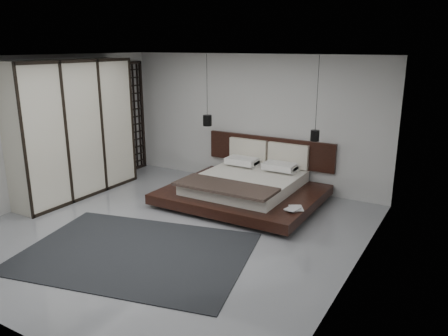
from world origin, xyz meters
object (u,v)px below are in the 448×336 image
Objects in this scene: rug at (136,252)px; lattice_screen at (131,118)px; pendant_left at (207,120)px; wardrobe at (74,129)px; pendant_right at (315,135)px; bed at (246,186)px.

lattice_screen is at bearing 132.00° from rug.
wardrobe is at bearing -136.76° from pendant_left.
lattice_screen is 1.75× the size of pendant_left.
rug is (-1.54, -3.30, -1.35)m from pendant_right.
wardrobe is (-1.97, -1.85, -0.08)m from pendant_left.
bed is 2.87m from rug.
pendant_right is 0.47× the size of rug.
lattice_screen is 4.73m from rug.
bed is (3.40, -0.55, -1.01)m from lattice_screen.
wardrobe reaches higher than bed.
wardrobe is (0.25, -1.93, 0.06)m from lattice_screen.
lattice_screen is 4.59m from pendant_right.
pendant_right is at bearing 0.00° from pendant_left.
rug is at bearing -75.98° from pendant_left.
lattice_screen is 0.79× the size of rug.
bed is at bearing 23.78° from wardrobe.
lattice_screen reaches higher than bed.
lattice_screen is at bearing 97.41° from wardrobe.
pendant_left reaches higher than rug.
rug is at bearing -27.37° from wardrobe.
pendant_right reaches higher than rug.
pendant_left and pendant_right have the same top height.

